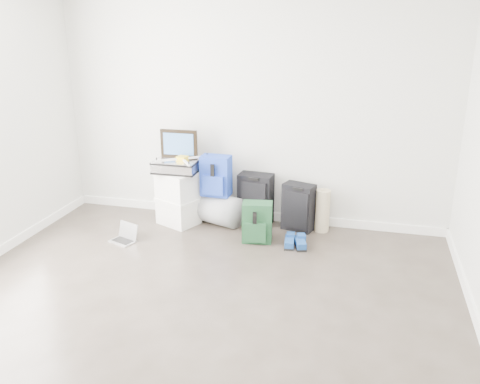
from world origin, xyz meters
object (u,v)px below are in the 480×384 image
(duffel_bag, at_px, (217,209))
(carry_on, at_px, (298,207))
(large_suitcase, at_px, (255,199))
(boxes_stack, at_px, (178,198))
(laptop, at_px, (125,237))
(briefcase, at_px, (177,166))

(duffel_bag, xyz_separation_m, carry_on, (0.95, 0.04, 0.09))
(large_suitcase, height_order, carry_on, large_suitcase)
(boxes_stack, bearing_deg, duffel_bag, 39.37)
(boxes_stack, distance_m, laptop, 0.77)
(duffel_bag, relative_size, laptop, 1.84)
(boxes_stack, relative_size, laptop, 2.00)
(boxes_stack, bearing_deg, carry_on, 31.03)
(carry_on, bearing_deg, large_suitcase, -169.85)
(large_suitcase, relative_size, carry_on, 1.11)
(boxes_stack, bearing_deg, laptop, -98.06)
(briefcase, distance_m, carry_on, 1.46)
(briefcase, relative_size, laptop, 1.55)
(laptop, bearing_deg, large_suitcase, 54.43)
(briefcase, relative_size, duffel_bag, 0.84)
(briefcase, bearing_deg, duffel_bag, 14.93)
(briefcase, xyz_separation_m, duffel_bag, (0.44, 0.12, -0.52))
(large_suitcase, bearing_deg, duffel_bag, -160.22)
(laptop, bearing_deg, carry_on, 44.35)
(boxes_stack, bearing_deg, briefcase, -65.60)
(boxes_stack, height_order, briefcase, briefcase)
(briefcase, height_order, laptop, briefcase)
(duffel_bag, relative_size, carry_on, 1.07)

